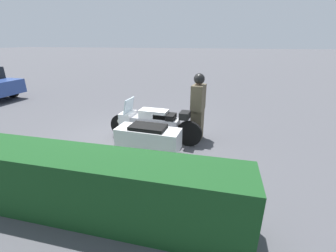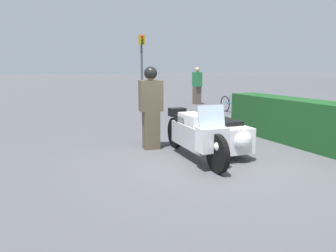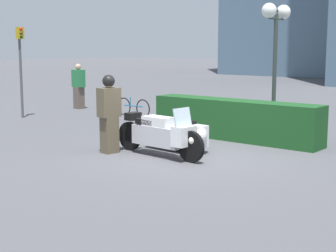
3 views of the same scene
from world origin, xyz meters
TOP-DOWN VIEW (x-y plane):
  - ground_plane at (0.00, 0.00)m, footprint 160.00×160.00m
  - police_motorcycle at (-0.43, 0.10)m, footprint 2.65×1.41m
  - officer_rider at (-1.61, -0.76)m, footprint 0.37×0.54m
  - hedge_bush_curbside at (-0.31, 2.65)m, footprint 4.90×0.80m
  - twin_lamp_post at (-0.19, 4.61)m, footprint 0.43×1.30m
  - traffic_light_far at (-8.36, 1.53)m, footprint 0.23×0.27m
  - pedestrian_bystander at (-8.94, 4.61)m, footprint 0.53×0.34m
  - bicycle_parked at (-5.66, 4.34)m, footprint 1.63×0.09m

SIDE VIEW (x-z plane):
  - ground_plane at x=0.00m, z-range 0.00..0.00m
  - bicycle_parked at x=-5.66m, z-range -0.04..0.67m
  - police_motorcycle at x=-0.43m, z-range -0.11..1.06m
  - hedge_bush_curbside at x=-0.31m, z-range 0.00..1.07m
  - pedestrian_bystander at x=-8.94m, z-range 0.00..1.81m
  - officer_rider at x=-1.61m, z-range 0.05..1.90m
  - traffic_light_far at x=-8.36m, z-range 0.52..3.67m
  - twin_lamp_post at x=-0.19m, z-range 1.22..4.93m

